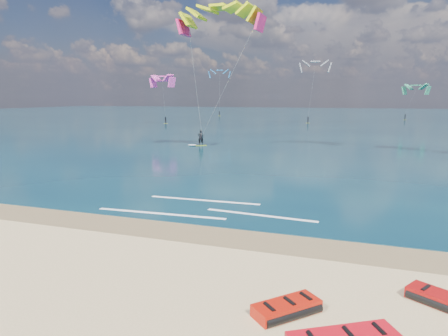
# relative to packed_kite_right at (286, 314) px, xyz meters

# --- Properties ---
(ground) EXTENTS (320.00, 320.00, 0.00)m
(ground) POSITION_rel_packed_kite_right_xyz_m (-5.01, 42.21, 0.00)
(ground) COLOR tan
(ground) RESTS_ON ground
(wet_sand_strip) EXTENTS (320.00, 2.40, 0.01)m
(wet_sand_strip) POSITION_rel_packed_kite_right_xyz_m (-5.01, 5.21, 0.00)
(wet_sand_strip) COLOR olive
(wet_sand_strip) RESTS_ON ground
(sea) EXTENTS (320.00, 200.00, 0.04)m
(sea) POSITION_rel_packed_kite_right_xyz_m (-5.01, 106.21, 0.02)
(sea) COLOR #0A2638
(sea) RESTS_ON ground
(packed_kite_right) EXTENTS (2.21, 2.23, 0.39)m
(packed_kite_right) POSITION_rel_packed_kite_right_xyz_m (0.00, 0.00, 0.00)
(packed_kite_right) COLOR red
(packed_kite_right) RESTS_ON ground
(kitesurfer_main) EXTENTS (12.03, 8.05, 15.88)m
(kitesurfer_main) POSITION_rel_packed_kite_right_xyz_m (-13.61, 30.62, 8.13)
(kitesurfer_main) COLOR #A0D318
(kitesurfer_main) RESTS_ON sea
(shoreline_foam) EXTENTS (11.00, 3.64, 0.01)m
(shoreline_foam) POSITION_rel_packed_kite_right_xyz_m (-5.72, 8.65, 0.04)
(shoreline_foam) COLOR white
(shoreline_foam) RESTS_ON ground
(distant_kites) EXTENTS (73.00, 40.16, 13.26)m
(distant_kites) POSITION_rel_packed_kite_right_xyz_m (-8.92, 82.06, 5.71)
(distant_kites) COLOR orange
(distant_kites) RESTS_ON ground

